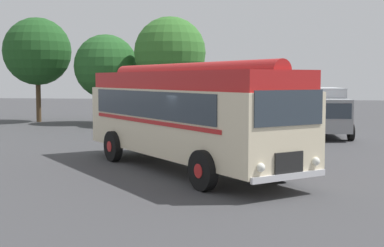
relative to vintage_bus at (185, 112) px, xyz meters
The scene contains 9 objects.
ground_plane 2.30m from the vintage_bus, 43.38° to the right, with size 120.00×120.00×0.00m, color #3D3D3F.
vintage_bus is the anchor object (origin of this frame).
car_near_left 12.29m from the vintage_bus, 102.61° to the left, with size 2.03×4.24×1.66m.
car_mid_left 11.06m from the vintage_bus, 90.15° to the left, with size 2.07×4.26×1.66m.
car_mid_right 11.72m from the vintage_bus, 76.71° to the left, with size 2.15×4.29×1.66m.
box_van 12.63m from the vintage_bus, 64.90° to the left, with size 2.63×5.89×2.50m.
tree_far_left 22.20m from the vintage_bus, 126.87° to the left, with size 4.61×4.61×7.15m.
tree_left_of_centre 19.13m from the vintage_bus, 115.54° to the left, with size 4.21×4.21×5.91m.
tree_centre 16.68m from the vintage_bus, 103.03° to the left, with size 4.51×4.51×6.87m.
Camera 1 is at (1.92, -16.22, 2.99)m, focal length 50.00 mm.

